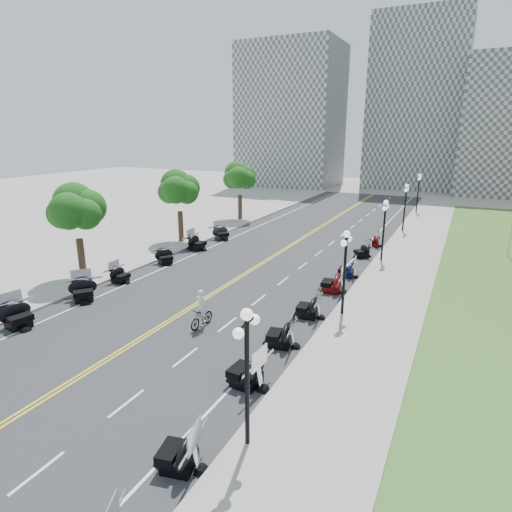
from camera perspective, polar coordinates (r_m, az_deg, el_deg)
The scene contains 52 objects.
ground at distance 25.79m, azimuth -10.05°, elevation -7.63°, with size 160.00×160.00×0.00m, color gray.
road at distance 33.78m, azimuth -0.06°, elevation -1.52°, with size 16.00×90.00×0.01m, color #333335.
centerline_yellow_a at distance 33.83m, azimuth -0.24°, elevation -1.48°, with size 0.12×90.00×0.00m, color yellow.
centerline_yellow_b at distance 33.73m, azimuth 0.12°, elevation -1.53°, with size 0.12×90.00×0.00m, color yellow.
edge_line_north at distance 31.61m, azimuth 10.41°, elevation -3.06°, with size 0.12×90.00×0.00m, color white.
edge_line_south at distance 36.94m, azimuth -9.00°, elevation -0.14°, with size 0.12×90.00×0.00m, color white.
lane_dash_3 at distance 16.62m, azimuth -27.12°, elevation -24.32°, with size 0.12×2.00×0.00m, color white.
lane_dash_4 at distance 18.62m, azimuth -16.88°, elevation -18.26°, with size 0.12×2.00×0.00m, color white.
lane_dash_5 at distance 21.19m, azimuth -9.38°, elevation -13.15°, with size 0.12×2.00×0.00m, color white.
lane_dash_6 at distance 24.16m, azimuth -3.83°, elevation -9.08°, with size 0.12×2.00×0.00m, color white.
lane_dash_7 at distance 27.39m, azimuth 0.37°, elevation -5.87°, with size 0.12×2.00×0.00m, color white.
lane_dash_8 at distance 30.80m, azimuth 3.63°, elevation -3.33°, with size 0.12×2.00×0.00m, color white.
lane_dash_9 at distance 34.34m, azimuth 6.22°, elevation -1.30°, with size 0.12×2.00×0.00m, color white.
lane_dash_10 at distance 37.97m, azimuth 8.31°, elevation 0.35°, with size 0.12×2.00×0.00m, color white.
lane_dash_11 at distance 41.67m, azimuth 10.04°, elevation 1.70°, with size 0.12×2.00×0.00m, color white.
lane_dash_12 at distance 45.42m, azimuth 11.48°, elevation 2.84°, with size 0.12×2.00×0.00m, color white.
lane_dash_13 at distance 49.21m, azimuth 12.71°, elevation 3.80°, with size 0.12×2.00×0.00m, color white.
lane_dash_14 at distance 53.03m, azimuth 13.76°, elevation 4.62°, with size 0.12×2.00×0.00m, color white.
lane_dash_15 at distance 56.87m, azimuth 14.67°, elevation 5.33°, with size 0.12×2.00×0.00m, color white.
lane_dash_16 at distance 60.74m, azimuth 15.47°, elevation 5.95°, with size 0.12×2.00×0.00m, color white.
lane_dash_17 at distance 64.62m, azimuth 16.17°, elevation 6.49°, with size 0.12×2.00×0.00m, color white.
lane_dash_18 at distance 68.51m, azimuth 16.80°, elevation 6.97°, with size 0.12×2.00×0.00m, color white.
lane_dash_19 at distance 72.42m, azimuth 17.35°, elevation 7.40°, with size 0.12×2.00×0.00m, color white.
sidewalk_north at distance 30.83m, azimuth 17.76°, elevation -3.97°, with size 5.00×90.00×0.15m, color #9E9991.
sidewalk_south at distance 39.36m, azimuth -13.90°, elevation 0.70°, with size 5.00×90.00×0.15m, color #9E9991.
lawn at distance 38.37m, azimuth 30.03°, elevation -1.51°, with size 9.00×60.00×0.10m, color #356023.
distant_block_a at distance 87.05m, azimuth 4.74°, elevation 18.04°, with size 18.00×14.00×26.00m, color gray.
distant_block_b at distance 87.54m, azimuth 20.60°, elevation 18.41°, with size 16.00×12.00×30.00m, color gray.
street_lamp_1 at distance 14.47m, azimuth -1.20°, elevation -16.14°, with size 0.50×1.20×4.90m, color black, non-canonical shape.
street_lamp_2 at distance 24.76m, azimuth 11.71°, elevation -2.30°, with size 0.50×1.20×4.90m, color black, non-canonical shape.
street_lamp_3 at distance 36.12m, azimuth 16.65°, elevation 3.24°, with size 0.50×1.20×4.90m, color black, non-canonical shape.
street_lamp_4 at distance 47.79m, azimuth 19.22°, elevation 6.09°, with size 0.50×1.20×4.90m, color black, non-canonical shape.
street_lamp_5 at distance 59.60m, azimuth 20.79°, elevation 7.81°, with size 0.50×1.20×4.90m, color black, non-canonical shape.
tree_2 at distance 32.46m, azimuth -22.83°, elevation 5.10°, with size 4.80×4.80×9.20m, color #235619, non-canonical shape.
tree_3 at distance 41.19m, azimuth -10.22°, elevation 8.26°, with size 4.80×4.80×9.20m, color #235619, non-canonical shape.
tree_4 at distance 51.27m, azimuth -2.18°, elevation 10.05°, with size 4.80×4.80×9.20m, color #235619, non-canonical shape.
motorcycle_n_3 at distance 15.04m, azimuth -10.27°, elevation -24.07°, with size 1.95×1.95×1.37m, color black, non-canonical shape.
motorcycle_n_4 at distance 18.57m, azimuth -1.28°, elevation -14.84°, with size 2.17×2.17×1.52m, color black, non-canonical shape.
motorcycle_n_5 at distance 21.64m, azimuth 3.30°, elevation -10.18°, with size 2.04×2.04×1.43m, color black, non-canonical shape.
motorcycle_n_6 at distance 24.94m, azimuth 7.03°, elevation -6.59°, with size 2.00×2.00×1.40m, color black, non-canonical shape.
motorcycle_n_7 at distance 28.91m, azimuth 10.17°, elevation -3.34°, with size 2.16×2.16×1.51m, color #590A0C, non-canonical shape.
motorcycle_n_8 at distance 32.14m, azimuth 12.05°, elevation -1.63°, with size 1.85×1.85×1.29m, color black, non-canonical shape.
motorcycle_n_9 at distance 37.33m, azimuth 13.97°, elevation 0.73°, with size 1.79×1.79×1.26m, color black, non-canonical shape.
motorcycle_n_10 at distance 41.05m, azimuth 15.33°, elevation 2.02°, with size 1.77×1.77×1.24m, color #590A0C, non-canonical shape.
motorcycle_s_4 at distance 26.84m, azimuth -29.24°, elevation -6.79°, with size 2.22×2.22×1.55m, color black, non-canonical shape.
motorcycle_s_5 at distance 29.20m, azimuth -22.09°, elevation -4.11°, with size 2.18×2.18×1.53m, color black, non-canonical shape.
motorcycle_s_6 at distance 31.77m, azimuth -17.68°, elevation -2.32°, with size 1.78×1.78×1.25m, color black, non-canonical shape.
motorcycle_s_7 at distance 35.31m, azimuth -12.05°, elevation 0.03°, with size 1.90×1.90×1.33m, color black, non-canonical shape.
motorcycle_s_8 at distance 38.85m, azimuth -7.90°, elevation 1.88°, with size 2.19×2.19×1.53m, color black, non-canonical shape.
motorcycle_s_9 at distance 42.40m, azimuth -4.64°, elevation 3.17°, with size 2.11×2.11×1.48m, color black, non-canonical shape.
bicycle at distance 23.80m, azimuth -7.25°, elevation -8.15°, with size 0.52×1.84×1.11m, color #A51414.
cyclist_rider at distance 23.23m, azimuth -7.38°, elevation -4.85°, with size 0.67×0.44×1.83m, color silver.
Camera 1 is at (14.26, -18.81, 10.38)m, focal length 30.00 mm.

